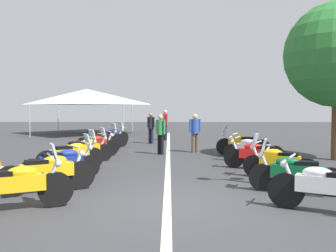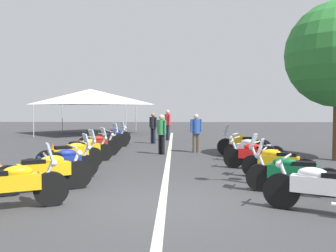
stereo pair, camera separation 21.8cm
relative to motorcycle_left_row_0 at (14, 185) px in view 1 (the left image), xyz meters
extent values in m
plane|color=#38383A|center=(0.47, -2.81, -0.48)|extent=(80.00, 80.00, 0.00)
cube|color=beige|center=(6.71, -2.81, -0.47)|extent=(27.24, 0.16, 0.01)
cylinder|color=black|center=(0.31, -0.67, -0.14)|extent=(0.41, 0.66, 0.67)
cube|color=#EAB214|center=(-0.02, 0.03, 0.04)|extent=(0.75, 1.18, 0.30)
ellipsoid|color=#EAB214|center=(0.06, -0.14, 0.24)|extent=(0.46, 0.58, 0.22)
cylinder|color=silver|center=(0.29, -0.62, 0.16)|extent=(0.19, 0.29, 0.58)
cylinder|color=silver|center=(0.27, -0.58, 0.52)|extent=(0.58, 0.30, 0.04)
sphere|color=silver|center=(0.33, -0.72, 0.36)|extent=(0.14, 0.14, 0.14)
cube|color=silver|center=(0.30, -0.66, 0.59)|extent=(0.38, 0.26, 0.32)
cylinder|color=black|center=(1.82, -0.78, -0.14)|extent=(0.45, 0.65, 0.66)
cylinder|color=black|center=(1.07, 0.52, -0.14)|extent=(0.45, 0.65, 0.66)
cube|color=#EAB214|center=(1.45, -0.13, 0.04)|extent=(0.81, 1.13, 0.30)
ellipsoid|color=#EAB214|center=(1.54, -0.28, 0.24)|extent=(0.48, 0.58, 0.22)
cube|color=black|center=(1.34, 0.06, 0.22)|extent=(0.46, 0.55, 0.12)
cylinder|color=silver|center=(1.79, -0.73, 0.16)|extent=(0.20, 0.29, 0.58)
cylinder|color=silver|center=(1.77, -0.69, 0.52)|extent=(0.56, 0.34, 0.04)
sphere|color=silver|center=(1.85, -0.82, 0.36)|extent=(0.14, 0.14, 0.14)
cylinder|color=silver|center=(1.38, 0.35, -0.24)|extent=(0.34, 0.52, 0.08)
cylinder|color=black|center=(3.22, -0.66, -0.17)|extent=(0.42, 0.60, 0.61)
cylinder|color=black|center=(2.52, 0.61, -0.17)|extent=(0.42, 0.60, 0.61)
cube|color=navy|center=(2.87, -0.03, 0.01)|extent=(0.78, 1.10, 0.30)
ellipsoid|color=navy|center=(2.96, -0.18, 0.21)|extent=(0.48, 0.58, 0.22)
cube|color=black|center=(2.76, 0.17, 0.19)|extent=(0.46, 0.55, 0.12)
cylinder|color=silver|center=(3.19, -0.61, 0.13)|extent=(0.20, 0.29, 0.58)
cylinder|color=silver|center=(3.17, -0.57, 0.49)|extent=(0.56, 0.34, 0.04)
sphere|color=silver|center=(3.24, -0.70, 0.33)|extent=(0.14, 0.14, 0.14)
cylinder|color=silver|center=(2.82, 0.44, -0.26)|extent=(0.34, 0.52, 0.08)
cube|color=silver|center=(3.21, -0.64, 0.56)|extent=(0.37, 0.28, 0.32)
cylinder|color=black|center=(4.77, -0.46, -0.15)|extent=(0.49, 0.61, 0.65)
cylinder|color=black|center=(3.96, 0.71, -0.15)|extent=(0.49, 0.61, 0.65)
cube|color=#EAB214|center=(4.36, 0.12, 0.03)|extent=(0.85, 1.05, 0.30)
ellipsoid|color=#EAB214|center=(4.47, -0.02, 0.23)|extent=(0.51, 0.58, 0.22)
cube|color=black|center=(4.24, 0.30, 0.21)|extent=(0.49, 0.54, 0.12)
cylinder|color=silver|center=(4.74, -0.41, 0.15)|extent=(0.22, 0.28, 0.58)
cylinder|color=silver|center=(4.71, -0.38, 0.51)|extent=(0.53, 0.39, 0.04)
sphere|color=silver|center=(4.80, -0.50, 0.35)|extent=(0.14, 0.14, 0.14)
cylinder|color=silver|center=(4.27, 0.58, -0.25)|extent=(0.38, 0.50, 0.08)
cube|color=silver|center=(4.76, -0.45, 0.58)|extent=(0.36, 0.31, 0.32)
cylinder|color=black|center=(6.29, -0.53, -0.17)|extent=(0.42, 0.60, 0.61)
cylinder|color=black|center=(5.56, 0.75, -0.17)|extent=(0.42, 0.60, 0.61)
cube|color=#EAB214|center=(5.92, 0.11, 0.01)|extent=(0.80, 1.11, 0.30)
ellipsoid|color=#EAB214|center=(6.01, -0.04, 0.21)|extent=(0.48, 0.58, 0.22)
cube|color=black|center=(5.82, 0.30, 0.19)|extent=(0.46, 0.55, 0.12)
cylinder|color=silver|center=(6.26, -0.48, 0.13)|extent=(0.20, 0.29, 0.58)
cylinder|color=silver|center=(6.24, -0.44, 0.49)|extent=(0.56, 0.34, 0.04)
sphere|color=silver|center=(6.32, -0.57, 0.33)|extent=(0.14, 0.14, 0.14)
cylinder|color=silver|center=(5.86, 0.59, -0.26)|extent=(0.34, 0.52, 0.08)
cube|color=silver|center=(6.28, -0.51, 0.56)|extent=(0.37, 0.28, 0.32)
cylinder|color=black|center=(7.71, -0.54, -0.17)|extent=(0.40, 0.62, 0.62)
cylinder|color=black|center=(7.08, 0.76, -0.17)|extent=(0.40, 0.62, 0.62)
cube|color=maroon|center=(7.39, 0.11, 0.01)|extent=(0.73, 1.11, 0.30)
ellipsoid|color=maroon|center=(7.47, -0.05, 0.21)|extent=(0.46, 0.58, 0.22)
cube|color=black|center=(7.30, 0.31, 0.19)|extent=(0.44, 0.55, 0.12)
cylinder|color=silver|center=(7.68, -0.48, 0.13)|extent=(0.19, 0.29, 0.58)
cylinder|color=silver|center=(7.67, -0.45, 0.49)|extent=(0.58, 0.31, 0.04)
sphere|color=silver|center=(7.73, -0.58, 0.33)|extent=(0.14, 0.14, 0.14)
cylinder|color=silver|center=(7.37, 0.58, -0.26)|extent=(0.31, 0.53, 0.08)
cylinder|color=black|center=(9.26, -0.45, -0.14)|extent=(0.49, 0.63, 0.67)
cylinder|color=black|center=(8.46, 0.69, -0.14)|extent=(0.49, 0.63, 0.67)
cube|color=black|center=(8.86, 0.12, 0.04)|extent=(0.83, 1.03, 0.30)
ellipsoid|color=black|center=(8.96, -0.03, 0.24)|extent=(0.51, 0.58, 0.22)
cube|color=black|center=(8.73, 0.30, 0.22)|extent=(0.49, 0.54, 0.12)
cylinder|color=silver|center=(9.22, -0.40, 0.16)|extent=(0.22, 0.28, 0.58)
cylinder|color=silver|center=(9.20, -0.37, 0.52)|extent=(0.53, 0.38, 0.04)
sphere|color=silver|center=(9.28, -0.50, 0.36)|extent=(0.14, 0.14, 0.14)
cylinder|color=silver|center=(8.77, 0.57, -0.24)|extent=(0.38, 0.50, 0.08)
cube|color=silver|center=(9.24, -0.44, 0.59)|extent=(0.37, 0.30, 0.32)
cylinder|color=black|center=(10.89, -0.54, -0.15)|extent=(0.48, 0.61, 0.65)
cylinder|color=black|center=(10.10, 0.63, -0.15)|extent=(0.48, 0.61, 0.65)
cube|color=black|center=(10.50, 0.04, 0.03)|extent=(0.83, 1.04, 0.30)
ellipsoid|color=black|center=(10.60, -0.11, 0.23)|extent=(0.51, 0.58, 0.22)
cube|color=black|center=(10.37, 0.23, 0.21)|extent=(0.48, 0.54, 0.12)
cylinder|color=silver|center=(10.86, -0.49, 0.15)|extent=(0.22, 0.28, 0.58)
cylinder|color=silver|center=(10.83, -0.46, 0.51)|extent=(0.54, 0.38, 0.04)
sphere|color=silver|center=(10.92, -0.58, 0.35)|extent=(0.14, 0.14, 0.14)
cylinder|color=silver|center=(10.41, 0.49, -0.25)|extent=(0.37, 0.50, 0.08)
cube|color=silver|center=(10.88, -0.52, 0.58)|extent=(0.37, 0.30, 0.32)
cylinder|color=black|center=(12.31, -0.42, -0.15)|extent=(0.49, 0.62, 0.65)
cylinder|color=black|center=(11.50, 0.74, -0.15)|extent=(0.49, 0.62, 0.65)
cube|color=navy|center=(11.90, 0.16, 0.03)|extent=(0.84, 1.04, 0.30)
ellipsoid|color=navy|center=(12.01, 0.01, 0.23)|extent=(0.51, 0.58, 0.22)
cube|color=black|center=(11.78, 0.34, 0.21)|extent=(0.49, 0.54, 0.12)
cylinder|color=silver|center=(12.27, -0.37, 0.15)|extent=(0.22, 0.28, 0.58)
cylinder|color=silver|center=(12.25, -0.34, 0.51)|extent=(0.53, 0.39, 0.04)
sphere|color=silver|center=(12.34, -0.46, 0.35)|extent=(0.14, 0.14, 0.14)
cylinder|color=silver|center=(11.81, 0.61, -0.25)|extent=(0.38, 0.50, 0.08)
cylinder|color=black|center=(0.23, -5.07, -0.14)|extent=(0.44, 0.66, 0.67)
cube|color=white|center=(-0.11, -5.71, 0.04)|extent=(0.76, 1.10, 0.30)
ellipsoid|color=white|center=(-0.02, -5.55, 0.24)|extent=(0.47, 0.58, 0.22)
cylinder|color=silver|center=(0.20, -5.12, 0.16)|extent=(0.20, 0.29, 0.58)
cylinder|color=silver|center=(0.19, -5.15, 0.52)|extent=(0.57, 0.32, 0.04)
sphere|color=silver|center=(0.26, -5.02, 0.36)|extent=(0.14, 0.14, 0.14)
cylinder|color=black|center=(1.65, -4.99, -0.17)|extent=(0.35, 0.63, 0.62)
cylinder|color=black|center=(1.15, -6.33, -0.17)|extent=(0.35, 0.63, 0.62)
cube|color=#0C592D|center=(1.40, -5.66, 0.01)|extent=(0.64, 1.12, 0.30)
ellipsoid|color=#0C592D|center=(1.46, -5.49, 0.21)|extent=(0.42, 0.58, 0.22)
cube|color=black|center=(1.32, -5.87, 0.19)|extent=(0.41, 0.54, 0.12)
cylinder|color=silver|center=(1.63, -5.04, 0.13)|extent=(0.17, 0.30, 0.58)
cylinder|color=silver|center=(1.61, -5.08, 0.49)|extent=(0.60, 0.25, 0.04)
sphere|color=silver|center=(1.66, -4.94, 0.33)|extent=(0.14, 0.14, 0.14)
cylinder|color=silver|center=(1.08, -6.00, -0.26)|extent=(0.27, 0.54, 0.08)
cube|color=silver|center=(1.64, -5.01, 0.56)|extent=(0.38, 0.24, 0.32)
cylinder|color=black|center=(3.34, -5.19, -0.18)|extent=(0.40, 0.60, 0.60)
cylinder|color=black|center=(2.71, -6.40, -0.18)|extent=(0.40, 0.60, 0.60)
cube|color=#EAB214|center=(3.03, -5.79, 0.00)|extent=(0.73, 1.05, 0.30)
ellipsoid|color=#EAB214|center=(3.11, -5.63, 0.20)|extent=(0.47, 0.58, 0.22)
cube|color=black|center=(2.93, -5.99, 0.18)|extent=(0.45, 0.55, 0.12)
cylinder|color=silver|center=(3.32, -5.24, 0.12)|extent=(0.20, 0.29, 0.58)
cylinder|color=silver|center=(3.30, -5.28, 0.48)|extent=(0.57, 0.32, 0.04)
sphere|color=silver|center=(3.37, -5.15, 0.32)|extent=(0.14, 0.14, 0.14)
cylinder|color=silver|center=(2.68, -6.07, -0.27)|extent=(0.33, 0.52, 0.08)
cube|color=silver|center=(3.34, -5.21, 0.55)|extent=(0.38, 0.27, 0.32)
cylinder|color=black|center=(4.80, -4.89, -0.17)|extent=(0.37, 0.62, 0.62)
cylinder|color=black|center=(4.20, -6.28, -0.17)|extent=(0.37, 0.62, 0.62)
cube|color=red|center=(4.50, -5.59, 0.01)|extent=(0.71, 1.17, 0.30)
ellipsoid|color=red|center=(4.57, -5.42, 0.21)|extent=(0.45, 0.58, 0.22)
cube|color=black|center=(4.41, -5.79, 0.19)|extent=(0.43, 0.54, 0.12)
cylinder|color=silver|center=(4.78, -4.95, 0.13)|extent=(0.18, 0.29, 0.58)
cylinder|color=silver|center=(4.76, -4.99, 0.49)|extent=(0.58, 0.28, 0.04)
sphere|color=silver|center=(4.82, -4.85, 0.33)|extent=(0.14, 0.14, 0.14)
cylinder|color=silver|center=(4.16, -5.93, -0.26)|extent=(0.29, 0.54, 0.08)
cylinder|color=black|center=(6.35, -5.10, -0.17)|extent=(0.39, 0.61, 0.61)
cylinder|color=black|center=(5.69, -6.45, -0.17)|extent=(0.39, 0.61, 0.61)
cube|color=silver|center=(6.02, -5.77, 0.01)|extent=(0.75, 1.15, 0.30)
ellipsoid|color=silver|center=(6.10, -5.61, 0.21)|extent=(0.46, 0.58, 0.22)
cube|color=black|center=(5.93, -5.97, 0.19)|extent=(0.44, 0.55, 0.12)
cylinder|color=silver|center=(6.33, -5.15, 0.13)|extent=(0.19, 0.29, 0.58)
cylinder|color=silver|center=(6.31, -5.19, 0.49)|extent=(0.57, 0.31, 0.04)
sphere|color=silver|center=(6.37, -5.05, 0.33)|extent=(0.14, 0.14, 0.14)
cylinder|color=silver|center=(5.66, -6.10, -0.26)|extent=(0.31, 0.53, 0.08)
cylinder|color=black|center=(7.84, -5.07, -0.14)|extent=(0.40, 0.68, 0.68)
cylinder|color=black|center=(7.25, -6.38, -0.14)|extent=(0.40, 0.68, 0.68)
cube|color=#EAB214|center=(7.54, -5.72, 0.04)|extent=(0.70, 1.11, 0.30)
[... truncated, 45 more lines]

